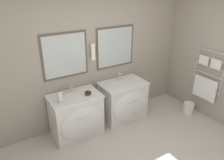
# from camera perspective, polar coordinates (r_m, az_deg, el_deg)

# --- Properties ---
(wall_back) EXTENTS (5.47, 0.16, 2.60)m
(wall_back) POSITION_cam_1_polar(r_m,az_deg,el_deg) (4.13, -4.32, 6.18)
(wall_back) COLOR #9E9384
(wall_back) RESTS_ON ground_plane
(wall_right) EXTENTS (0.13, 3.77, 2.60)m
(wall_right) POSITION_cam_1_polar(r_m,az_deg,el_deg) (4.66, 24.35, 6.00)
(wall_right) COLOR #9E9384
(wall_right) RESTS_ON ground_plane
(vanity_left) EXTENTS (0.89, 0.64, 0.79)m
(vanity_left) POSITION_cam_1_polar(r_m,az_deg,el_deg) (3.99, -9.18, -9.21)
(vanity_left) COLOR silver
(vanity_left) RESTS_ON ground_plane
(vanity_right) EXTENTS (0.89, 0.64, 0.79)m
(vanity_right) POSITION_cam_1_polar(r_m,az_deg,el_deg) (4.40, 3.08, -5.48)
(vanity_right) COLOR silver
(vanity_right) RESTS_ON ground_plane
(faucet_left) EXTENTS (0.17, 0.10, 0.16)m
(faucet_left) POSITION_cam_1_polar(r_m,az_deg,el_deg) (3.91, -10.66, -2.23)
(faucet_left) COLOR silver
(faucet_left) RESTS_ON vanity_left
(faucet_right) EXTENTS (0.17, 0.10, 0.16)m
(faucet_right) POSITION_cam_1_polar(r_m,az_deg,el_deg) (4.32, 1.89, 0.88)
(faucet_right) COLOR silver
(faucet_right) RESTS_ON vanity_right
(toiletry_bottle) EXTENTS (0.07, 0.07, 0.22)m
(toiletry_bottle) POSITION_cam_1_polar(r_m,az_deg,el_deg) (3.62, -13.43, -4.28)
(toiletry_bottle) COLOR silver
(toiletry_bottle) RESTS_ON vanity_left
(amenity_bowl) EXTENTS (0.12, 0.12, 0.07)m
(amenity_bowl) POSITION_cam_1_polar(r_m,az_deg,el_deg) (3.81, -6.30, -3.32)
(amenity_bowl) COLOR black
(amenity_bowl) RESTS_ON vanity_left
(waste_bin) EXTENTS (0.22, 0.22, 0.25)m
(waste_bin) POSITION_cam_1_polar(r_m,az_deg,el_deg) (4.96, 19.34, -6.90)
(waste_bin) COLOR silver
(waste_bin) RESTS_ON ground_plane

